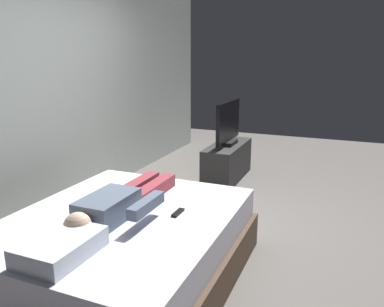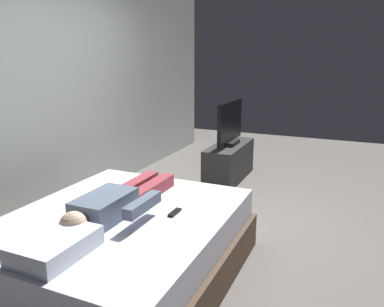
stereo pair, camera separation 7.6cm
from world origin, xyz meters
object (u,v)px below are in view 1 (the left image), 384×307
at_px(bed, 124,249).
at_px(pillow, 61,247).
at_px(tv_stand, 227,162).
at_px(tv, 228,124).
at_px(remote, 178,213).
at_px(person, 120,203).

distance_m(bed, pillow, 0.73).
height_order(tv_stand, tv, tv).
xyz_separation_m(bed, tv_stand, (2.68, 0.03, -0.01)).
xyz_separation_m(pillow, remote, (0.82, -0.37, -0.05)).
distance_m(bed, tv_stand, 2.68).
relative_size(person, tv_stand, 1.15).
xyz_separation_m(person, remote, (0.15, -0.40, -0.07)).
bearing_deg(bed, person, 48.11).
relative_size(person, remote, 8.40).
relative_size(bed, remote, 12.85).
relative_size(bed, person, 1.53).
bearing_deg(person, bed, -131.89).
height_order(pillow, person, person).
relative_size(pillow, person, 0.38).
relative_size(pillow, tv, 0.55).
height_order(pillow, tv, tv).
xyz_separation_m(remote, tv, (2.50, 0.40, 0.24)).
bearing_deg(tv, pillow, -179.52).
bearing_deg(tv_stand, person, 179.91).
bearing_deg(bed, tv_stand, 0.60).
distance_m(pillow, person, 0.67).
height_order(pillow, remote, pillow).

